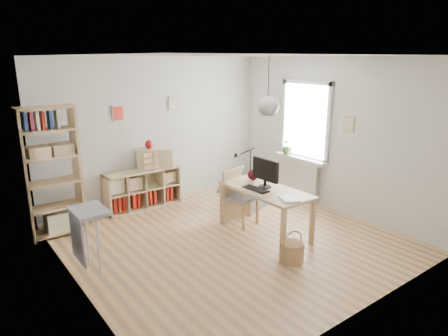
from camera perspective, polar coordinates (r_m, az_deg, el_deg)
ground at (r=6.17m, az=0.94°, el=-10.20°), size 4.50×4.50×0.00m
room_shell at (r=5.84m, az=6.26°, el=8.78°), size 4.50×4.50×4.50m
window_unit at (r=7.61m, az=11.61°, el=6.68°), size 0.07×1.16×1.46m
radiator at (r=7.84m, az=10.98°, el=-1.67°), size 0.10×0.80×0.80m
windowsill at (r=7.69m, az=10.89°, el=1.33°), size 0.22×1.20×0.06m
desk at (r=6.14m, az=5.90°, el=-3.76°), size 0.70×1.50×0.75m
cube_shelf at (r=7.49m, az=-11.77°, el=-3.33°), size 1.40×0.38×0.72m
tall_bookshelf at (r=6.54m, az=-23.53°, el=0.13°), size 0.80×0.38×2.00m
side_table at (r=5.33m, az=-19.25°, el=-7.55°), size 0.40×0.55×0.85m
chair at (r=6.57m, az=2.08°, el=-3.71°), size 0.53×0.53×0.90m
wicker_basket at (r=5.59m, az=9.71°, el=-11.64°), size 0.33×0.32×0.45m
storage_chest at (r=7.37m, az=3.18°, el=-3.92°), size 0.86×0.91×0.69m
monitor at (r=6.11m, az=5.93°, el=-0.50°), size 0.20×0.51×0.44m
keyboard at (r=6.04m, az=4.56°, el=-3.01°), size 0.19×0.45×0.02m
task_lamp at (r=6.50m, az=2.72°, el=1.15°), size 0.43×0.16×0.46m
yarn_ball at (r=6.50m, az=4.17°, el=-0.98°), size 0.17×0.17×0.17m
paper_tray at (r=5.67m, az=9.27°, el=-4.41°), size 0.31×0.34×0.03m
drawer_chest at (r=7.41m, az=-9.93°, el=1.41°), size 0.70×0.51×0.36m
red_vase at (r=7.31m, az=-10.67°, el=3.33°), size 0.14×0.14×0.17m
potted_plant at (r=7.84m, az=9.13°, el=3.21°), size 0.36×0.33×0.34m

